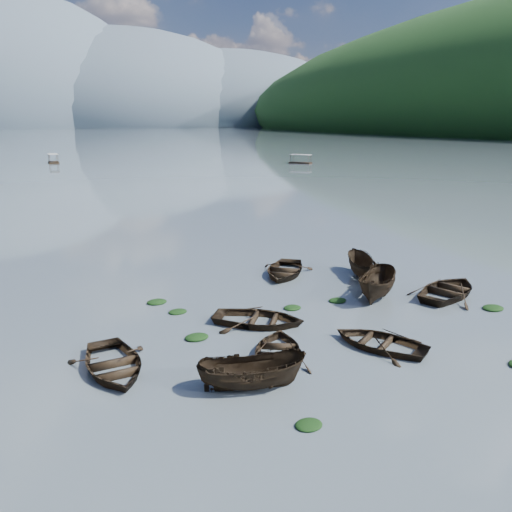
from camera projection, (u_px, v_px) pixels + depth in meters
name	position (u px, v px, depth m)	size (l,w,h in m)	color
ground_plane	(380.00, 379.00, 19.44)	(2400.00, 2400.00, 0.00)	#525E67
haze_mtn_c	(124.00, 126.00, 868.61)	(520.00, 520.00, 260.00)	#475666
haze_mtn_d	(222.00, 126.00, 938.58)	(520.00, 520.00, 220.00)	#475666
rowboat_0	(114.00, 370.00, 20.13)	(3.28, 4.59, 0.95)	black
rowboat_1	(278.00, 356.00, 21.34)	(2.97, 4.16, 0.86)	black
rowboat_2	(252.00, 388.00, 18.81)	(1.55, 4.13, 1.59)	black
rowboat_3	(379.00, 346.00, 22.27)	(3.00, 4.21, 0.87)	black
rowboat_4	(448.00, 295.00, 28.81)	(3.62, 5.07, 1.05)	black
rowboat_5	(377.00, 297.00, 28.49)	(1.76, 4.68, 1.81)	black
rowboat_6	(259.00, 324.00, 24.71)	(3.26, 4.56, 0.94)	black
rowboat_7	(284.00, 275.00, 32.66)	(3.44, 4.81, 1.00)	black
rowboat_8	(361.00, 276.00, 32.27)	(1.56, 4.15, 1.60)	black
weed_clump_0	(309.00, 426.00, 16.47)	(0.95, 0.78, 0.21)	black
weed_clump_1	(197.00, 338.00, 23.09)	(1.11, 0.89, 0.25)	black
weed_clump_3	(292.00, 309.00, 26.75)	(0.96, 0.81, 0.21)	black
weed_clump_4	(493.00, 309.00, 26.68)	(1.19, 0.94, 0.25)	black
weed_clump_5	(178.00, 313.00, 26.20)	(0.98, 0.79, 0.21)	black
weed_clump_6	(157.00, 303.00, 27.59)	(1.10, 0.91, 0.23)	black
weed_clump_7	(337.00, 301.00, 27.82)	(1.01, 0.81, 0.22)	black
pontoon_centre	(54.00, 163.00, 117.96)	(2.23, 5.36, 2.06)	black
pontoon_right	(300.00, 163.00, 116.81)	(2.15, 5.15, 1.98)	black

